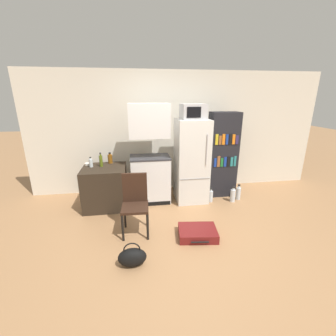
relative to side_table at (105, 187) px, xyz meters
name	(u,v)px	position (x,y,z in m)	size (l,w,h in m)	color
ground_plane	(190,236)	(1.37, -1.23, -0.39)	(24.00, 24.00, 0.00)	#A3754C
wall_back	(179,132)	(1.57, 0.77, 0.89)	(6.40, 0.10, 2.57)	silver
side_table	(105,187)	(0.00, 0.00, 0.00)	(0.79, 0.73, 0.79)	#2D2319
kitchen_hutch	(150,159)	(0.87, 0.11, 0.49)	(0.77, 0.52, 1.93)	white
refrigerator	(191,161)	(1.69, 0.06, 0.43)	(0.62, 0.64, 1.64)	silver
microwave	(193,112)	(1.69, 0.06, 1.39)	(0.44, 0.43, 0.28)	#B7B7BC
bookshelf	(222,155)	(2.39, 0.20, 0.49)	(0.58, 0.34, 1.76)	black
bottle_amber_beer	(110,159)	(0.10, 0.28, 0.48)	(0.09, 0.09, 0.21)	brown
bottle_clear_short	(91,163)	(-0.23, 0.07, 0.47)	(0.07, 0.07, 0.19)	silver
bottle_olive_oil	(101,161)	(-0.05, 0.08, 0.51)	(0.06, 0.06, 0.27)	#566619
bowl	(88,164)	(-0.32, 0.22, 0.41)	(0.13, 0.13, 0.04)	silver
chair	(135,199)	(0.56, -0.93, 0.15)	(0.42, 0.43, 0.93)	black
suitcase_large_flat	(198,233)	(1.48, -1.26, -0.33)	(0.62, 0.50, 0.13)	maroon
handbag	(132,257)	(0.50, -1.73, -0.27)	(0.36, 0.20, 0.33)	black
water_bottle_front	(233,195)	(2.51, -0.19, -0.26)	(0.10, 0.10, 0.33)	silver
water_bottle_middle	(238,193)	(2.67, -0.11, -0.26)	(0.09, 0.09, 0.33)	silver
water_bottle_back	(211,196)	(2.07, -0.13, -0.27)	(0.08, 0.08, 0.29)	silver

